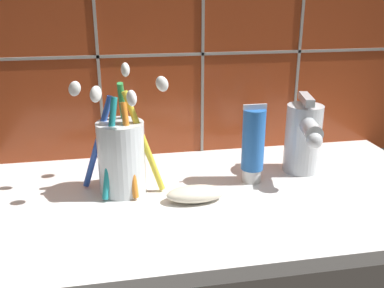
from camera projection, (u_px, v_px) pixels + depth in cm
name	position (u px, v px, depth cm)	size (l,w,h in cm)	color
sink_counter	(214.00, 199.00, 63.92)	(71.22, 36.17, 2.00)	white
tile_wall_backsplash	(192.00, 16.00, 72.22)	(81.22, 1.72, 52.58)	#933819
toothbrush_cup	(122.00, 154.00, 62.17)	(14.47, 11.33, 18.55)	silver
toothpaste_tube	(253.00, 144.00, 65.54)	(3.64, 3.47, 12.47)	white
sink_faucet	(304.00, 137.00, 68.84)	(5.83, 11.48, 12.80)	silver
soap_bar	(196.00, 194.00, 60.88)	(8.48, 4.03, 2.18)	silver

